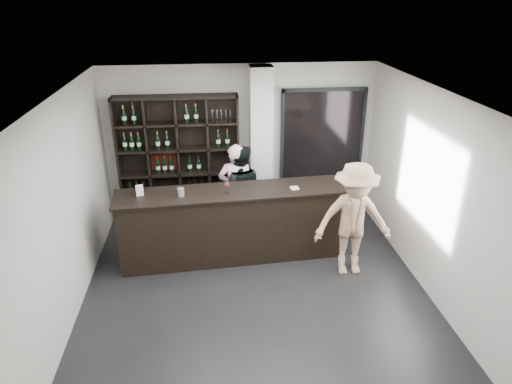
{
  "coord_description": "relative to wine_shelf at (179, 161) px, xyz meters",
  "views": [
    {
      "loc": [
        -0.61,
        -5.44,
        4.11
      ],
      "look_at": [
        0.11,
        1.1,
        1.16
      ],
      "focal_mm": 32.0,
      "sensor_mm": 36.0,
      "label": 1
    }
  ],
  "objects": [
    {
      "name": "spit_cup",
      "position": [
        0.1,
        -1.58,
        0.07
      ],
      "size": [
        0.11,
        0.11,
        0.13
      ],
      "primitive_type": "cylinder",
      "rotation": [
        0.0,
        0.0,
        -0.09
      ],
      "color": "silver",
      "rests_on": "tasting_counter"
    },
    {
      "name": "glass_panel",
      "position": [
        2.7,
        0.12,
        0.2
      ],
      "size": [
        1.6,
        0.08,
        2.1
      ],
      "color": "black",
      "rests_on": "floor"
    },
    {
      "name": "tasting_counter",
      "position": [
        0.87,
        -1.47,
        -0.6
      ],
      "size": [
        3.63,
        0.75,
        1.2
      ],
      "rotation": [
        0.0,
        0.0,
        0.06
      ],
      "color": "black",
      "rests_on": "floor"
    },
    {
      "name": "floor",
      "position": [
        1.15,
        -2.57,
        -1.2
      ],
      "size": [
        5.0,
        5.5,
        0.01
      ],
      "primitive_type": "cube",
      "color": "black",
      "rests_on": "ground"
    },
    {
      "name": "wine_glass",
      "position": [
        0.8,
        -1.55,
        0.11
      ],
      "size": [
        0.12,
        0.12,
        0.22
      ],
      "primitive_type": null,
      "rotation": [
        0.0,
        0.0,
        -0.38
      ],
      "color": "white",
      "rests_on": "tasting_counter"
    },
    {
      "name": "customer",
      "position": [
        2.67,
        -2.1,
        -0.29
      ],
      "size": [
        1.21,
        0.73,
        1.82
      ],
      "primitive_type": "imported",
      "rotation": [
        0.0,
        0.0,
        -0.04
      ],
      "color": "tan",
      "rests_on": "floor"
    },
    {
      "name": "structural_column",
      "position": [
        1.5,
        -0.1,
        0.25
      ],
      "size": [
        0.4,
        0.4,
        2.9
      ],
      "primitive_type": "cube",
      "color": "silver",
      "rests_on": "floor"
    },
    {
      "name": "wine_shelf",
      "position": [
        0.0,
        0.0,
        0.0
      ],
      "size": [
        2.2,
        0.35,
        2.4
      ],
      "primitive_type": null,
      "color": "black",
      "rests_on": "floor"
    },
    {
      "name": "taster_pink",
      "position": [
        1.0,
        -0.72,
        -0.34
      ],
      "size": [
        0.68,
        0.5,
        1.72
      ],
      "primitive_type": "imported",
      "rotation": [
        0.0,
        0.0,
        2.99
      ],
      "color": "#F6C8D6",
      "rests_on": "floor"
    },
    {
      "name": "card_stand",
      "position": [
        -0.53,
        -1.49,
        0.08
      ],
      "size": [
        0.12,
        0.07,
        0.17
      ],
      "primitive_type": "cube",
      "rotation": [
        0.0,
        0.0,
        0.17
      ],
      "color": "white",
      "rests_on": "tasting_counter"
    },
    {
      "name": "napkin_stack",
      "position": [
        1.88,
        -1.49,
        0.01
      ],
      "size": [
        0.14,
        0.14,
        0.02
      ],
      "primitive_type": "cube",
      "rotation": [
        0.0,
        0.0,
        0.14
      ],
      "color": "white",
      "rests_on": "tasting_counter"
    },
    {
      "name": "taster_black",
      "position": [
        1.05,
        -0.72,
        -0.35
      ],
      "size": [
        0.86,
        0.69,
        1.69
      ],
      "primitive_type": "imported",
      "rotation": [
        0.0,
        0.0,
        3.08
      ],
      "color": "black",
      "rests_on": "floor"
    }
  ]
}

